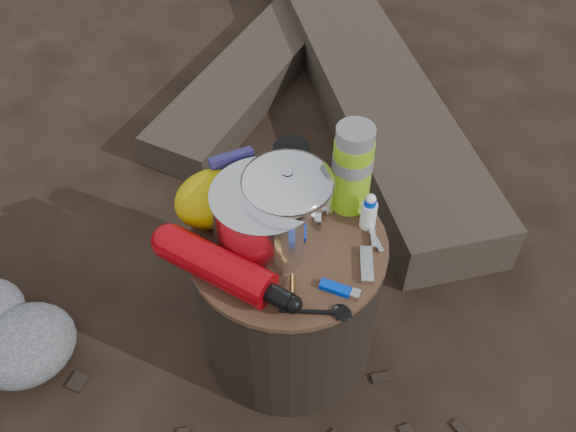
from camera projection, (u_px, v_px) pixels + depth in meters
ground at (288, 339)px, 1.64m from camera, size 60.00×60.00×0.00m
stump at (288, 296)px, 1.49m from camera, size 0.43×0.43×0.39m
log_main at (355, 60)px, 2.34m from camera, size 1.00×1.94×0.16m
log_small at (269, 55)px, 2.40m from camera, size 1.30×0.86×0.11m
foil_windscreen at (264, 216)px, 1.31m from camera, size 0.22×0.22×0.13m
camping_pot at (288, 204)px, 1.30m from camera, size 0.18×0.18×0.18m
fuel_bottle at (217, 266)px, 1.26m from camera, size 0.20×0.32×0.08m
thermos at (352, 168)px, 1.35m from camera, size 0.09×0.09×0.21m
travel_mug at (292, 167)px, 1.42m from camera, size 0.08×0.08×0.12m
stuff_sack at (212, 198)px, 1.36m from camera, size 0.17×0.14×0.11m
food_pouch at (234, 178)px, 1.39m from camera, size 0.10×0.04×0.13m
lighter at (336, 288)px, 1.26m from camera, size 0.06×0.08×0.02m
multitool at (367, 265)px, 1.30m from camera, size 0.08×0.09×0.01m
pot_grabber at (369, 227)px, 1.37m from camera, size 0.09×0.14×0.01m
spork at (309, 311)px, 1.23m from camera, size 0.13×0.11×0.01m
squeeze_bottle at (369, 212)px, 1.35m from camera, size 0.04×0.04×0.08m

